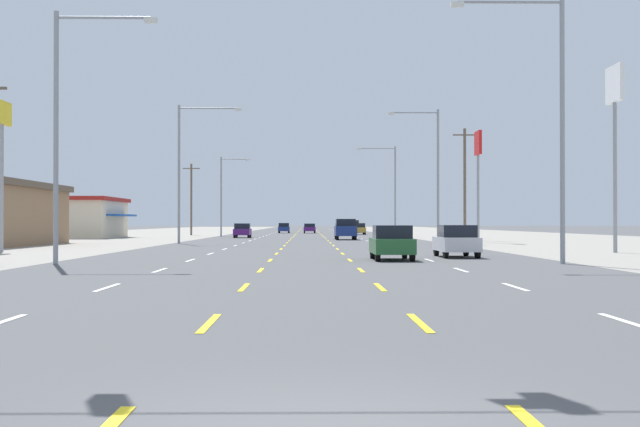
{
  "coord_description": "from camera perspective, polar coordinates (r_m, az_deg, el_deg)",
  "views": [
    {
      "loc": [
        -0.12,
        -6.73,
        1.68
      ],
      "look_at": [
        0.81,
        53.44,
        2.31
      ],
      "focal_mm": 46.33,
      "sensor_mm": 36.0,
      "label": 1
    }
  ],
  "objects": [
    {
      "name": "streetlight_left_row_1",
      "position": [
        65.37,
        -9.27,
        3.47
      ],
      "size": [
        4.99,
        0.26,
        10.84
      ],
      "color": "gray",
      "rests_on": "ground"
    },
    {
      "name": "lane_markings",
      "position": [
        111.24,
        -0.82,
        -1.46
      ],
      "size": [
        10.64,
        227.6,
        0.01
      ],
      "color": "white",
      "rests_on": "ground"
    },
    {
      "name": "streetlight_right_row_1",
      "position": [
        65.41,
        7.83,
        3.23
      ],
      "size": [
        4.06,
        0.26,
        10.54
      ],
      "color": "gray",
      "rests_on": "ground"
    },
    {
      "name": "pole_sign_right_row_2",
      "position": [
        69.27,
        10.86,
        3.77
      ],
      "size": [
        0.24,
        1.96,
        9.18
      ],
      "color": "gray",
      "rests_on": "ground"
    },
    {
      "name": "hatchback_far_left_midfar",
      "position": [
        88.9,
        -5.38,
        -1.17
      ],
      "size": [
        1.72,
        3.9,
        1.54
      ],
      "color": "#4C196B",
      "rests_on": "ground"
    },
    {
      "name": "pole_sign_left_row_1",
      "position": [
        51.1,
        -21.12,
        5.08
      ],
      "size": [
        0.24,
        2.53,
        8.69
      ],
      "color": "gray",
      "rests_on": "ground"
    },
    {
      "name": "hatchback_far_right_far",
      "position": [
        110.98,
        2.69,
        -1.06
      ],
      "size": [
        1.72,
        3.9,
        1.54
      ],
      "color": "#B28C33",
      "rests_on": "ground"
    },
    {
      "name": "suv_inner_right_mid",
      "position": [
        78.74,
        1.77,
        -1.07
      ],
      "size": [
        1.98,
        4.9,
        1.98
      ],
      "color": "navy",
      "rests_on": "ground"
    },
    {
      "name": "hatchback_inner_right_nearest",
      "position": [
        36.64,
        4.98,
        -2.0
      ],
      "size": [
        1.72,
        3.9,
        1.54
      ],
      "color": "#235B2D",
      "rests_on": "ground"
    },
    {
      "name": "utility_pole_right_row_1",
      "position": [
        77.47,
        9.97,
        2.14
      ],
      "size": [
        2.2,
        0.26,
        10.35
      ],
      "color": "brown",
      "rests_on": "ground"
    },
    {
      "name": "hatchback_far_right_near",
      "position": [
        40.04,
        9.4,
        -1.88
      ],
      "size": [
        1.72,
        3.9,
        1.54
      ],
      "color": "silver",
      "rests_on": "ground"
    },
    {
      "name": "streetlight_right_row_0",
      "position": [
        34.72,
        15.68,
        6.98
      ],
      "size": [
        4.6,
        0.26,
        10.8
      ],
      "color": "gray",
      "rests_on": "ground"
    },
    {
      "name": "sedan_center_turn_farther",
      "position": [
        125.19,
        -0.73,
        -1.02
      ],
      "size": [
        1.8,
        4.5,
        1.46
      ],
      "color": "#4C196B",
      "rests_on": "ground"
    },
    {
      "name": "streetlight_left_row_0",
      "position": [
        34.62,
        -17.13,
        6.31
      ],
      "size": [
        4.12,
        0.26,
        10.11
      ],
      "color": "gray",
      "rests_on": "ground"
    },
    {
      "name": "streetlight_right_row_2",
      "position": [
        96.62,
        4.95,
        2.03
      ],
      "size": [
        4.59,
        0.26,
        10.54
      ],
      "color": "gray",
      "rests_on": "ground"
    },
    {
      "name": "lot_apron_left",
      "position": [
        76.8,
        -19.6,
        -1.81
      ],
      "size": [
        28.0,
        440.0,
        0.01
      ],
      "primitive_type": "cube",
      "color": "gray",
      "rests_on": "ground"
    },
    {
      "name": "hatchback_inner_left_farthest",
      "position": [
        126.27,
        -2.5,
        -1.0
      ],
      "size": [
        1.72,
        3.9,
        1.54
      ],
      "color": "navy",
      "rests_on": "ground"
    },
    {
      "name": "suv_far_right_distant_a",
      "position": [
        131.86,
        2.27,
        -0.88
      ],
      "size": [
        1.98,
        4.9,
        1.98
      ],
      "color": "#B28C33",
      "rests_on": "ground"
    },
    {
      "name": "utility_pole_left_row_2",
      "position": [
        106.89,
        -8.88,
        1.07
      ],
      "size": [
        2.2,
        0.26,
        9.16
      ],
      "color": "brown",
      "rests_on": "ground"
    },
    {
      "name": "ground_plane",
      "position": [
        72.75,
        -0.79,
        -1.92
      ],
      "size": [
        572.0,
        572.0,
        0.0
      ],
      "primitive_type": "plane",
      "color": "#4C4C4F"
    },
    {
      "name": "pole_sign_right_row_1",
      "position": [
        48.51,
        19.69,
        6.81
      ],
      "size": [
        0.24,
        2.22,
        10.31
      ],
      "color": "gray",
      "rests_on": "ground"
    },
    {
      "name": "storefront_left_row_2",
      "position": [
        92.3,
        -17.52,
        -0.27
      ],
      "size": [
        13.59,
        12.64,
        4.29
      ],
      "color": "beige",
      "rests_on": "ground"
    },
    {
      "name": "streetlight_left_row_2",
      "position": [
        96.58,
        -6.65,
        1.57
      ],
      "size": [
        3.45,
        0.26,
        9.27
      ],
      "color": "gray",
      "rests_on": "ground"
    },
    {
      "name": "lot_apron_right",
      "position": [
        76.88,
        18.0,
        -1.82
      ],
      "size": [
        28.0,
        440.0,
        0.01
      ],
      "primitive_type": "cube",
      "color": "gray",
      "rests_on": "ground"
    }
  ]
}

